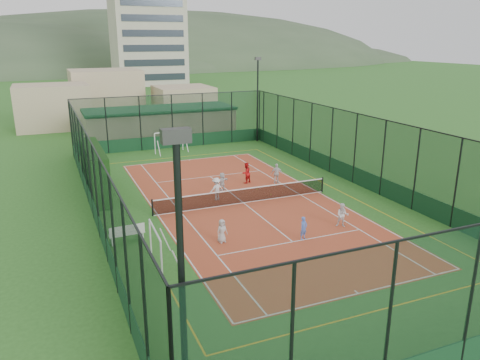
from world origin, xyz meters
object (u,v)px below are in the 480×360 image
object	(u,v)px
futsal_goal_near	(156,248)
child_near_right	(342,215)
child_near_left	(222,231)
child_far_back	(222,182)
child_near_mid	(304,228)
white_bench	(127,233)
apartment_tower	(146,14)
futsal_goal_far	(169,142)
child_far_right	(277,173)
coach	(246,173)
floodlight_ne	(258,100)
clubhouse	(160,123)
floodlight_sw	(183,310)
child_far_left	(217,189)

from	to	relation	value
futsal_goal_near	child_near_right	size ratio (longest dim) A/B	2.03
child_near_left	child_far_back	xyz separation A→B (m)	(3.00, 7.95, 0.01)
futsal_goal_near	child_near_mid	xyz separation A→B (m)	(7.68, -0.06, -0.26)
white_bench	child_near_right	distance (m)	11.56
apartment_tower	child_far_back	size ratio (longest dim) A/B	23.93
futsal_goal_far	child_near_mid	bearing A→B (deg)	-99.64
futsal_goal_near	child_near_mid	size ratio (longest dim) A/B	2.24
apartment_tower	child_far_right	bearing A→B (deg)	-95.90
child_far_right	apartment_tower	bearing A→B (deg)	-77.64
child_far_right	coach	size ratio (longest dim) A/B	0.97
apartment_tower	coach	world-z (taller)	apartment_tower
floodlight_ne	child_near_mid	distance (m)	24.48
clubhouse	white_bench	world-z (taller)	clubhouse
futsal_goal_far	child_near_left	distance (m)	20.57
child_near_mid	futsal_goal_far	bearing A→B (deg)	74.42
futsal_goal_near	coach	distance (m)	13.44
clubhouse	child_far_right	bearing A→B (deg)	-78.65
futsal_goal_near	child_near_left	world-z (taller)	futsal_goal_near
floodlight_sw	coach	size ratio (longest dim) A/B	5.51
floodlight_sw	clubhouse	bearing A→B (deg)	77.44
floodlight_sw	apartment_tower	xyz separation A→B (m)	(20.60, 98.60, 10.88)
floodlight_sw	child_far_back	xyz separation A→B (m)	(8.26, 19.52, -3.49)
child_near_right	child_far_left	world-z (taller)	child_far_left
floodlight_sw	white_bench	size ratio (longest dim) A/B	4.61
child_near_mid	coach	distance (m)	10.23
floodlight_ne	child_near_left	distance (m)	24.95
floodlight_sw	apartment_tower	distance (m)	101.31
floodlight_ne	futsal_goal_near	distance (m)	27.85
floodlight_sw	coach	xyz separation A→B (m)	(10.46, 20.47, -3.37)
child_near_right	child_far_right	distance (m)	8.61
child_near_mid	child_near_right	size ratio (longest dim) A/B	0.90
coach	child_near_right	bearing A→B (deg)	77.01
child_near_left	child_near_right	bearing A→B (deg)	-20.15
futsal_goal_near	child_far_left	distance (m)	9.33
child_near_left	clubhouse	bearing A→B (deg)	68.11
clubhouse	child_far_right	size ratio (longest dim) A/B	10.48
child_far_right	coach	xyz separation A→B (m)	(-1.97, 0.92, 0.02)
coach	child_far_left	bearing A→B (deg)	16.94
child_far_right	coach	distance (m)	2.18
clubhouse	coach	bearing A→B (deg)	-84.16
futsal_goal_far	child_near_left	world-z (taller)	futsal_goal_far
child_near_right	child_far_back	bearing A→B (deg)	147.86
clubhouse	child_far_back	bearing A→B (deg)	-91.03
apartment_tower	futsal_goal_near	distance (m)	91.35
floodlight_sw	child_far_back	distance (m)	21.48
futsal_goal_near	child_far_left	xyz separation A→B (m)	(5.64, 7.43, -0.13)
white_bench	clubhouse	bearing A→B (deg)	69.34
floodlight_sw	futsal_goal_near	distance (m)	10.98
child_far_right	child_far_back	size ratio (longest dim) A/B	1.16
child_far_back	child_far_right	bearing A→B (deg)	161.95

